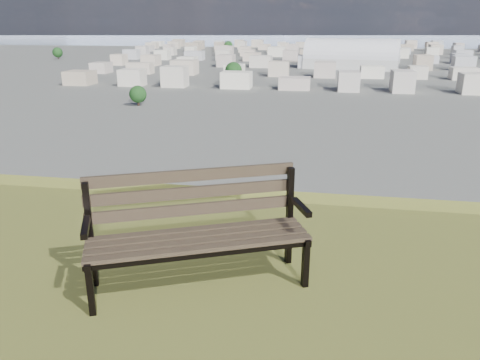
# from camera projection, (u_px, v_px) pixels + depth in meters

# --- Properties ---
(park_bench) EXTENTS (1.90, 1.26, 0.96)m
(park_bench) POSITION_uv_depth(u_px,v_px,m) (197.00, 224.00, 3.95)
(park_bench) COLOR #3B3222
(park_bench) RESTS_ON hilltop_mesa
(arena) EXTENTS (58.70, 32.45, 23.45)m
(arena) POSITION_uv_depth(u_px,v_px,m) (351.00, 59.00, 285.90)
(arena) COLOR silver
(arena) RESTS_ON ground
(city_blocks) EXTENTS (395.00, 361.00, 7.00)m
(city_blocks) POSITION_uv_depth(u_px,v_px,m) (322.00, 53.00, 377.37)
(city_blocks) COLOR beige
(city_blocks) RESTS_ON ground
(city_trees) EXTENTS (406.52, 387.20, 9.98)m
(city_trees) POSITION_uv_depth(u_px,v_px,m) (281.00, 57.00, 310.81)
(city_trees) COLOR #34231A
(city_trees) RESTS_ON ground
(bay_water) EXTENTS (2400.00, 700.00, 0.12)m
(bay_water) POSITION_uv_depth(u_px,v_px,m) (324.00, 38.00, 850.29)
(bay_water) COLOR #9BB3C6
(bay_water) RESTS_ON ground
(far_hills) EXTENTS (2050.00, 340.00, 60.00)m
(far_hills) POSITION_uv_depth(u_px,v_px,m) (303.00, 23.00, 1321.36)
(far_hills) COLOR #A4ADCC
(far_hills) RESTS_ON ground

